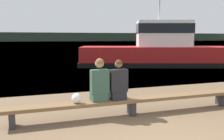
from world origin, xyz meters
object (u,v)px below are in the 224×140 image
person_right (118,83)px  shopping_bag (76,98)px  person_left (99,83)px  tugboat_red (158,52)px  bench_main (132,101)px

person_right → shopping_bag: 1.12m
person_left → tugboat_red: tugboat_red is taller
person_right → tugboat_red: 11.90m
bench_main → shopping_bag: 1.46m
bench_main → person_right: 0.62m
person_left → tugboat_red: 12.18m
person_left → shopping_bag: person_left is taller
person_left → shopping_bag: 0.68m
person_left → person_right: 0.50m
bench_main → tugboat_red: 11.72m
person_right → tugboat_red: bearing=56.2°
person_right → tugboat_red: tugboat_red is taller
person_left → person_right: person_left is taller
person_right → shopping_bag: size_ratio=4.15×
shopping_bag → tugboat_red: tugboat_red is taller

